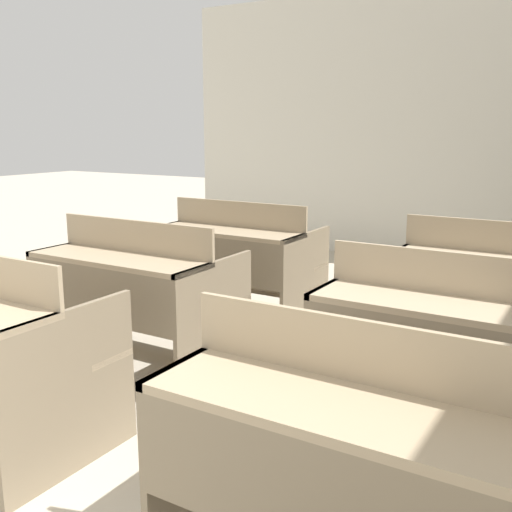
{
  "coord_description": "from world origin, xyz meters",
  "views": [
    {
      "loc": [
        1.81,
        -0.01,
        1.48
      ],
      "look_at": [
        0.15,
        2.74,
        0.8
      ],
      "focal_mm": 42.0,
      "sensor_mm": 36.0,
      "label": 1
    }
  ],
  "objects_px": {
    "bench_front_right": "(358,459)",
    "bench_third_left": "(238,258)",
    "bench_third_right": "(497,292)",
    "bench_second_right": "(448,346)",
    "bench_second_left": "(136,290)"
  },
  "relations": [
    {
      "from": "bench_third_right",
      "to": "bench_third_left",
      "type": "bearing_deg",
      "value": 179.7
    },
    {
      "from": "bench_third_left",
      "to": "bench_third_right",
      "type": "distance_m",
      "value": 1.91
    },
    {
      "from": "bench_front_right",
      "to": "bench_second_left",
      "type": "height_order",
      "value": "same"
    },
    {
      "from": "bench_front_right",
      "to": "bench_second_right",
      "type": "bearing_deg",
      "value": 90.3
    },
    {
      "from": "bench_third_right",
      "to": "bench_second_left",
      "type": "bearing_deg",
      "value": -149.74
    },
    {
      "from": "bench_third_left",
      "to": "bench_second_right",
      "type": "bearing_deg",
      "value": -30.56
    },
    {
      "from": "bench_second_right",
      "to": "bench_second_left",
      "type": "bearing_deg",
      "value": -179.27
    },
    {
      "from": "bench_second_left",
      "to": "bench_second_right",
      "type": "distance_m",
      "value": 1.91
    },
    {
      "from": "bench_second_left",
      "to": "bench_third_left",
      "type": "relative_size",
      "value": 1.0
    },
    {
      "from": "bench_third_left",
      "to": "bench_third_right",
      "type": "bearing_deg",
      "value": -0.3
    },
    {
      "from": "bench_front_right",
      "to": "bench_second_right",
      "type": "relative_size",
      "value": 1.0
    },
    {
      "from": "bench_front_right",
      "to": "bench_third_left",
      "type": "xyz_separation_m",
      "value": [
        -1.89,
        2.25,
        0.0
      ]
    },
    {
      "from": "bench_front_right",
      "to": "bench_second_right",
      "type": "height_order",
      "value": "same"
    },
    {
      "from": "bench_second_left",
      "to": "bench_second_right",
      "type": "xyz_separation_m",
      "value": [
        1.91,
        0.02,
        0.0
      ]
    },
    {
      "from": "bench_second_left",
      "to": "bench_third_left",
      "type": "height_order",
      "value": "same"
    }
  ]
}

